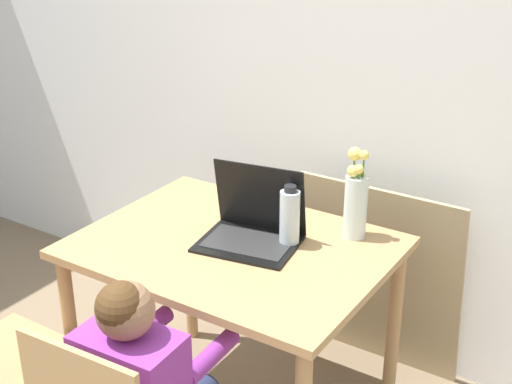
% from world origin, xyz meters
% --- Properties ---
extents(wall_back, '(6.40, 0.05, 2.50)m').
position_xyz_m(wall_back, '(0.00, 2.23, 1.25)').
color(wall_back, white).
rests_on(wall_back, ground_plane).
extents(dining_table, '(1.05, 0.79, 0.75)m').
position_xyz_m(dining_table, '(0.11, 1.50, 0.65)').
color(dining_table, tan).
rests_on(dining_table, ground_plane).
extents(person_seated, '(0.32, 0.43, 0.95)m').
position_xyz_m(person_seated, '(0.20, 0.92, 0.59)').
color(person_seated, purple).
rests_on(person_seated, ground_plane).
extents(laptop, '(0.37, 0.31, 0.26)m').
position_xyz_m(laptop, '(0.15, 1.56, 0.81)').
color(laptop, black).
rests_on(laptop, dining_table).
extents(flower_vase, '(0.08, 0.08, 0.33)m').
position_xyz_m(flower_vase, '(0.43, 1.77, 0.89)').
color(flower_vase, silver).
rests_on(flower_vase, dining_table).
extents(water_bottle, '(0.07, 0.07, 0.22)m').
position_xyz_m(water_bottle, '(0.27, 1.60, 0.86)').
color(water_bottle, silver).
rests_on(water_bottle, dining_table).
extents(cardboard_panel, '(0.69, 0.13, 0.83)m').
position_xyz_m(cardboard_panel, '(0.41, 2.11, 0.41)').
color(cardboard_panel, tan).
rests_on(cardboard_panel, ground_plane).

